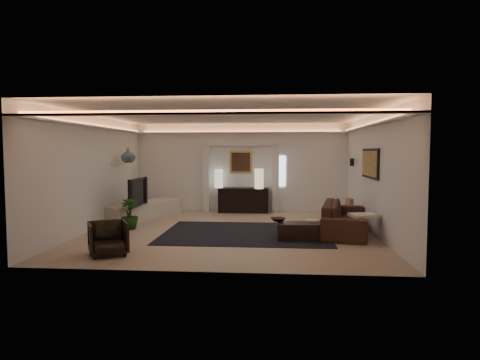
# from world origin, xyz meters

# --- Properties ---
(floor) EXTENTS (7.00, 7.00, 0.00)m
(floor) POSITION_xyz_m (0.00, 0.00, 0.00)
(floor) COLOR tan
(floor) RESTS_ON ground
(ceiling) EXTENTS (7.00, 7.00, 0.00)m
(ceiling) POSITION_xyz_m (0.00, 0.00, 2.90)
(ceiling) COLOR white
(ceiling) RESTS_ON ground
(wall_back) EXTENTS (7.00, 0.00, 7.00)m
(wall_back) POSITION_xyz_m (0.00, 3.50, 1.45)
(wall_back) COLOR white
(wall_back) RESTS_ON ground
(wall_front) EXTENTS (7.00, 0.00, 7.00)m
(wall_front) POSITION_xyz_m (0.00, -3.50, 1.45)
(wall_front) COLOR white
(wall_front) RESTS_ON ground
(wall_left) EXTENTS (0.00, 7.00, 7.00)m
(wall_left) POSITION_xyz_m (-3.50, 0.00, 1.45)
(wall_left) COLOR white
(wall_left) RESTS_ON ground
(wall_right) EXTENTS (0.00, 7.00, 7.00)m
(wall_right) POSITION_xyz_m (3.50, 0.00, 1.45)
(wall_right) COLOR white
(wall_right) RESTS_ON ground
(cove_soffit) EXTENTS (7.00, 7.00, 0.04)m
(cove_soffit) POSITION_xyz_m (0.00, 0.00, 2.62)
(cove_soffit) COLOR silver
(cove_soffit) RESTS_ON ceiling
(daylight_slit) EXTENTS (0.25, 0.03, 1.00)m
(daylight_slit) POSITION_xyz_m (1.35, 3.48, 1.35)
(daylight_slit) COLOR white
(daylight_slit) RESTS_ON wall_back
(area_rug) EXTENTS (4.00, 3.00, 0.01)m
(area_rug) POSITION_xyz_m (0.40, -0.20, 0.01)
(area_rug) COLOR black
(area_rug) RESTS_ON ground
(pilaster_left) EXTENTS (0.22, 0.20, 2.20)m
(pilaster_left) POSITION_xyz_m (-1.15, 3.40, 1.10)
(pilaster_left) COLOR silver
(pilaster_left) RESTS_ON ground
(pilaster_right) EXTENTS (0.22, 0.20, 2.20)m
(pilaster_right) POSITION_xyz_m (1.15, 3.40, 1.10)
(pilaster_right) COLOR silver
(pilaster_right) RESTS_ON ground
(alcove_header) EXTENTS (2.52, 0.20, 0.12)m
(alcove_header) POSITION_xyz_m (0.00, 3.40, 2.25)
(alcove_header) COLOR silver
(alcove_header) RESTS_ON wall_back
(painting_frame) EXTENTS (0.74, 0.04, 0.74)m
(painting_frame) POSITION_xyz_m (0.00, 3.47, 1.65)
(painting_frame) COLOR tan
(painting_frame) RESTS_ON wall_back
(painting_canvas) EXTENTS (0.62, 0.02, 0.62)m
(painting_canvas) POSITION_xyz_m (0.00, 3.44, 1.65)
(painting_canvas) COLOR #4C2D1E
(painting_canvas) RESTS_ON wall_back
(art_panel_frame) EXTENTS (0.04, 1.64, 0.74)m
(art_panel_frame) POSITION_xyz_m (3.47, 0.30, 1.70)
(art_panel_frame) COLOR black
(art_panel_frame) RESTS_ON wall_right
(art_panel_gold) EXTENTS (0.02, 1.50, 0.62)m
(art_panel_gold) POSITION_xyz_m (3.44, 0.30, 1.70)
(art_panel_gold) COLOR tan
(art_panel_gold) RESTS_ON wall_right
(wall_sconce) EXTENTS (0.12, 0.12, 0.22)m
(wall_sconce) POSITION_xyz_m (3.38, 2.20, 1.68)
(wall_sconce) COLOR black
(wall_sconce) RESTS_ON wall_right
(wall_niche) EXTENTS (0.10, 0.55, 0.04)m
(wall_niche) POSITION_xyz_m (-3.44, 1.40, 1.65)
(wall_niche) COLOR silver
(wall_niche) RESTS_ON wall_left
(console) EXTENTS (1.64, 0.53, 0.81)m
(console) POSITION_xyz_m (0.10, 3.25, 0.40)
(console) COLOR black
(console) RESTS_ON ground
(lamp_left) EXTENTS (0.28, 0.28, 0.60)m
(lamp_left) POSITION_xyz_m (-0.71, 3.25, 1.09)
(lamp_left) COLOR beige
(lamp_left) RESTS_ON console
(lamp_right) EXTENTS (0.36, 0.36, 0.64)m
(lamp_right) POSITION_xyz_m (0.62, 3.00, 1.09)
(lamp_right) COLOR beige
(lamp_right) RESTS_ON console
(media_ledge) EXTENTS (1.71, 2.76, 0.51)m
(media_ledge) POSITION_xyz_m (-2.77, 1.80, 0.23)
(media_ledge) COLOR beige
(media_ledge) RESTS_ON ground
(tv) EXTENTS (1.36, 0.21, 0.78)m
(tv) POSITION_xyz_m (-2.80, 0.95, 0.84)
(tv) COLOR black
(tv) RESTS_ON media_ledge
(figurine) EXTENTS (0.17, 0.17, 0.35)m
(figurine) POSITION_xyz_m (-3.07, 2.45, 0.64)
(figurine) COLOR #412219
(figurine) RESTS_ON media_ledge
(ginger_jar) EXTENTS (0.54, 0.54, 0.43)m
(ginger_jar) POSITION_xyz_m (-3.15, 1.57, 1.88)
(ginger_jar) COLOR slate
(ginger_jar) RESTS_ON wall_niche
(plant) EXTENTS (0.62, 0.62, 0.79)m
(plant) POSITION_xyz_m (-2.61, 0.09, 0.39)
(plant) COLOR black
(plant) RESTS_ON ground
(sofa) EXTENTS (2.73, 1.48, 0.75)m
(sofa) POSITION_xyz_m (2.83, 0.01, 0.38)
(sofa) COLOR black
(sofa) RESTS_ON ground
(throw_blanket) EXTENTS (0.68, 0.59, 0.06)m
(throw_blanket) POSITION_xyz_m (3.12, -0.68, 0.55)
(throw_blanket) COLOR silver
(throw_blanket) RESTS_ON sofa
(throw_pillow) EXTENTS (0.17, 0.36, 0.35)m
(throw_pillow) POSITION_xyz_m (3.15, 1.23, 0.55)
(throw_pillow) COLOR #A37657
(throw_pillow) RESTS_ON sofa
(coffee_table) EXTENTS (1.00, 0.58, 0.36)m
(coffee_table) POSITION_xyz_m (1.67, -0.85, 0.21)
(coffee_table) COLOR black
(coffee_table) RESTS_ON ground
(bowl) EXTENTS (0.43, 0.43, 0.08)m
(bowl) POSITION_xyz_m (1.19, -0.69, 0.45)
(bowl) COLOR #332411
(bowl) RESTS_ON coffee_table
(magazine) EXTENTS (0.32, 0.26, 0.03)m
(magazine) POSITION_xyz_m (1.97, -0.59, 0.42)
(magazine) COLOR white
(magazine) RESTS_ON coffee_table
(armchair) EXTENTS (0.96, 0.97, 0.66)m
(armchair) POSITION_xyz_m (-2.11, -2.53, 0.33)
(armchair) COLOR black
(armchair) RESTS_ON ground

